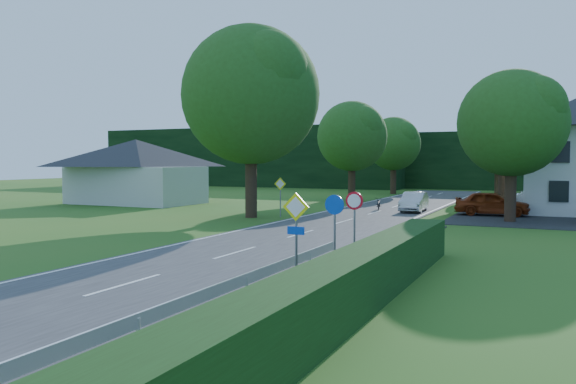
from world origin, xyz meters
The scene contains 25 objects.
road centered at (0.00, 20.00, 0.02)m, with size 7.00×80.00×0.04m, color #323234.
footpath centered at (4.95, 2.00, 0.02)m, with size 1.50×44.00×0.04m, color black.
parking_pad centered at (12.00, 33.00, 0.02)m, with size 14.00×16.00×0.04m, color black.
line_edge_left centered at (-3.25, 20.00, 0.04)m, with size 0.12×80.00×0.01m, color white.
line_edge_right centered at (3.25, 20.00, 0.04)m, with size 0.12×80.00×0.01m, color white.
line_centre centered at (0.00, 20.00, 0.04)m, with size 0.12×80.00×0.01m, color white, non-canonical shape.
hedge_right centered at (6.50, 0.00, 0.65)m, with size 1.20×30.00×1.30m, color #183210.
tree_main centered at (-6.00, 24.00, 5.82)m, with size 9.40×9.40×11.64m, color #254E17, non-canonical shape.
tree_left_far centered at (-5.00, 40.00, 4.29)m, with size 7.00×7.00×8.58m, color #254E17, non-canonical shape.
tree_right_far centered at (7.00, 42.00, 4.54)m, with size 7.40×7.40×9.09m, color #254E17, non-canonical shape.
tree_left_back centered at (-4.50, 52.00, 4.04)m, with size 6.60×6.60×8.07m, color #254E17, non-canonical shape.
tree_right_back centered at (6.00, 50.00, 3.78)m, with size 6.20×6.20×7.56m, color #254E17, non-canonical shape.
tree_right_mid centered at (8.50, 28.00, 4.29)m, with size 7.00×7.00×8.58m, color #254E17, non-canonical shape.
treeline_left centered at (-28.00, 62.00, 4.00)m, with size 44.00×6.00×8.00m, color black.
treeline_right centered at (8.00, 66.00, 3.50)m, with size 30.00×5.00×7.00m, color black.
bungalow_left centered at (-20.00, 30.00, 2.71)m, with size 11.00×6.50×5.20m.
streetlight centered at (8.06, 30.00, 4.46)m, with size 2.03×0.18×8.00m.
sign_priority_right centered at (4.30, 7.98, 1.80)m, with size 0.78×0.09×2.59m.
sign_roundabout centered at (4.30, 10.98, 1.67)m, with size 0.64×0.08×2.37m.
sign_speed_limit centered at (4.30, 12.97, 1.77)m, with size 0.64×0.11×2.37m.
sign_priority_left centered at (-4.50, 24.98, 1.72)m, with size 0.78×0.09×2.44m.
moving_car centered at (2.20, 31.83, 0.70)m, with size 1.40×4.00×1.32m, color silver.
motorcycle centered at (-0.22, 31.81, 0.49)m, with size 0.60×1.71×0.90m, color black.
parked_car_red centered at (7.22, 31.31, 0.80)m, with size 1.80×4.47×1.52m, color maroon.
parked_car_silver_a centered at (10.44, 35.46, 0.83)m, with size 1.68×4.82×1.59m, color silver.
Camera 1 is at (10.63, -5.93, 3.45)m, focal length 35.00 mm.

